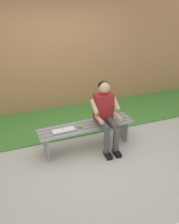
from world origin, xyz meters
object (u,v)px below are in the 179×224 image
object	(u,v)px
person_seated	(106,114)
book_open	(63,130)
bench_near	(87,131)
apple	(81,126)

from	to	relation	value
person_seated	book_open	distance (m)	0.82
person_seated	book_open	world-z (taller)	person_seated
bench_near	apple	size ratio (longest dim) A/B	23.04
bench_near	book_open	world-z (taller)	book_open
person_seated	apple	bearing A→B (deg)	-7.81
apple	book_open	bearing A→B (deg)	0.17
book_open	person_seated	bearing A→B (deg)	173.06
bench_near	person_seated	world-z (taller)	person_seated
person_seated	apple	xyz separation A→B (m)	(0.47, -0.06, -0.20)
bench_near	apple	xyz separation A→B (m)	(0.13, 0.04, 0.15)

